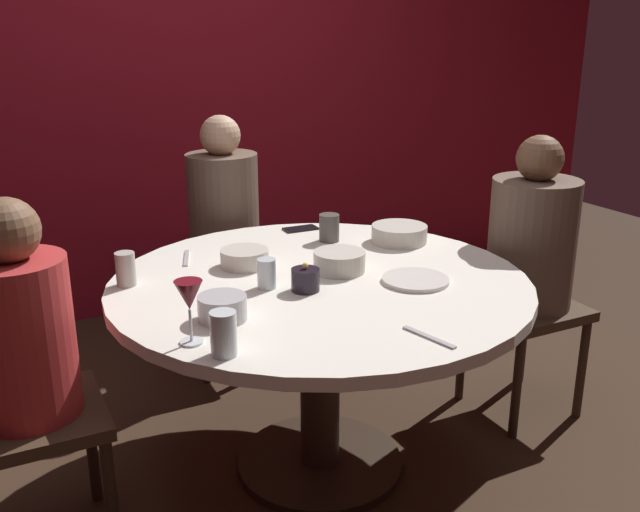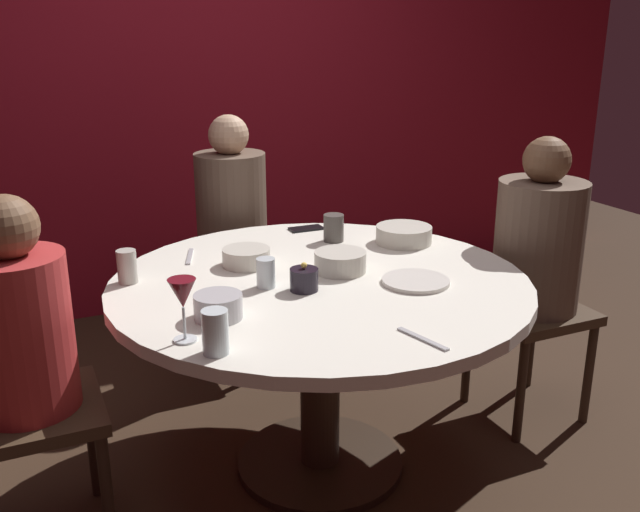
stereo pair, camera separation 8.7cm
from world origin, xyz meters
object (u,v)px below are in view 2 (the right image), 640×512
object	(u,v)px
seated_diner_back	(232,214)
cup_by_left_diner	(334,228)
bowl_salad_center	(404,235)
seated_diner_right	(538,249)
bowl_sauce_side	(246,257)
cup_center_front	(215,332)
seated_diner_left	(21,339)
bowl_serving_large	(218,306)
wine_glass	(183,296)
cup_by_right_diner	(127,267)
dining_table	(320,317)
candle_holder	(304,279)
dinner_plate	(416,281)
cup_near_candle	(266,273)
bowl_small_white	(340,262)
cell_phone	(306,229)

from	to	relation	value
seated_diner_back	cup_by_left_diner	world-z (taller)	seated_diner_back
bowl_salad_center	cup_by_left_diner	bearing A→B (deg)	149.98
seated_diner_back	seated_diner_right	bearing A→B (deg)	43.86
bowl_sauce_side	cup_center_front	size ratio (longest dim) A/B	1.42
seated_diner_right	cup_center_front	world-z (taller)	seated_diner_right
seated_diner_left	bowl_sauce_side	xyz separation A→B (m)	(0.76, 0.23, 0.07)
cup_center_front	seated_diner_left	bearing A→B (deg)	138.54
bowl_serving_large	cup_center_front	xyz separation A→B (m)	(-0.07, -0.22, 0.02)
wine_glass	bowl_sauce_side	distance (m)	0.64
seated_diner_back	cup_by_left_diner	size ratio (longest dim) A/B	10.90
cup_center_front	bowl_salad_center	bearing A→B (deg)	34.09
bowl_salad_center	cup_by_right_diner	size ratio (longest dim) A/B	1.94
dining_table	cup_by_right_diner	size ratio (longest dim) A/B	12.60
seated_diner_left	bowl_serving_large	size ratio (longest dim) A/B	7.82
bowl_salad_center	cup_by_right_diner	xyz separation A→B (m)	(-1.06, -0.01, 0.02)
candle_holder	dinner_plate	world-z (taller)	candle_holder
bowl_serving_large	cup_center_front	distance (m)	0.23
seated_diner_left	cup_near_candle	bearing A→B (deg)	-0.18
seated_diner_right	cup_by_right_diner	world-z (taller)	seated_diner_right
wine_glass	cup_by_right_diner	distance (m)	0.53
bowl_serving_large	cup_center_front	world-z (taller)	cup_center_front
dining_table	cup_by_left_diner	size ratio (longest dim) A/B	13.11
wine_glass	dinner_plate	size ratio (longest dim) A/B	0.79
seated_diner_back	cup_by_left_diner	xyz separation A→B (m)	(0.23, -0.59, 0.06)
seated_diner_back	cup_center_front	xyz separation A→B (m)	(-0.48, -1.37, 0.07)
seated_diner_back	bowl_small_white	distance (m)	0.94
seated_diner_right	cup_by_right_diner	xyz separation A→B (m)	(-1.52, 0.23, 0.07)
dining_table	cup_center_front	distance (m)	0.66
seated_diner_back	bowl_serving_large	distance (m)	1.22
bowl_serving_large	seated_diner_left	bearing A→B (deg)	160.96
wine_glass	bowl_small_white	xyz separation A→B (m)	(0.63, 0.33, -0.09)
dinner_plate	cell_phone	distance (m)	0.75
candle_holder	cup_center_front	xyz separation A→B (m)	(-0.39, -0.33, 0.02)
wine_glass	cup_center_front	distance (m)	0.14
cell_phone	seated_diner_right	bearing A→B (deg)	-126.99
seated_diner_left	seated_diner_back	xyz separation A→B (m)	(0.94, 0.97, 0.03)
wine_glass	dinner_plate	world-z (taller)	wine_glass
cell_phone	cup_center_front	world-z (taller)	cup_center_front
seated_diner_back	cup_by_left_diner	bearing A→B (deg)	21.14
dining_table	seated_diner_left	xyz separation A→B (m)	(-0.94, 0.00, 0.10)
cup_by_left_diner	bowl_salad_center	bearing A→B (deg)	-30.02
cell_phone	bowl_serving_large	size ratio (longest dim) A/B	0.99
bowl_small_white	cup_center_front	xyz separation A→B (m)	(-0.57, -0.44, 0.02)
dining_table	cell_phone	size ratio (longest dim) A/B	10.05
dining_table	cup_near_candle	bearing A→B (deg)	-179.29
seated_diner_back	bowl_salad_center	world-z (taller)	seated_diner_back
seated_diner_left	candle_holder	distance (m)	0.85
cup_near_candle	cup_center_front	bearing A→B (deg)	-125.61
candle_holder	dinner_plate	size ratio (longest dim) A/B	0.42
seated_diner_right	cup_near_candle	xyz separation A→B (m)	(-1.12, -0.00, 0.07)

